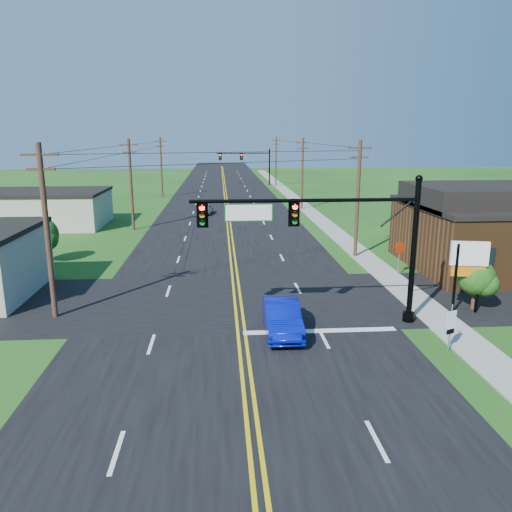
{
  "coord_description": "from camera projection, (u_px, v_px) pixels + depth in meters",
  "views": [
    {
      "loc": [
        -0.77,
        -15.46,
        9.34
      ],
      "look_at": [
        1.1,
        10.0,
        3.13
      ],
      "focal_mm": 35.0,
      "sensor_mm": 36.0,
      "label": 1
    }
  ],
  "objects": [
    {
      "name": "route_sign",
      "position": [
        451.0,
        324.0,
        21.8
      ],
      "size": [
        0.51,
        0.24,
        2.19
      ],
      "rotation": [
        0.0,
        0.0,
        0.41
      ],
      "color": "slate",
      "rests_on": "ground"
    },
    {
      "name": "signal_mast_main",
      "position": [
        326.0,
        232.0,
        24.18
      ],
      "size": [
        11.3,
        0.6,
        7.48
      ],
      "color": "black",
      "rests_on": "ground"
    },
    {
      "name": "tree_right_back",
      "position": [
        415.0,
        215.0,
        42.97
      ],
      "size": [
        3.0,
        3.0,
        4.1
      ],
      "color": "#322317",
      "rests_on": "ground"
    },
    {
      "name": "signal_mast_far",
      "position": [
        246.0,
        161.0,
        94.01
      ],
      "size": [
        10.98,
        0.6,
        7.48
      ],
      "color": "black",
      "rests_on": "ground"
    },
    {
      "name": "utility_pole_left_b",
      "position": [
        131.0,
        183.0,
        49.37
      ],
      "size": [
        1.8,
        0.28,
        9.0
      ],
      "color": "#322317",
      "rests_on": "ground"
    },
    {
      "name": "brick_building",
      "position": [
        512.0,
        236.0,
        35.56
      ],
      "size": [
        14.2,
        11.2,
        4.7
      ],
      "color": "#4F2F16",
      "rests_on": "ground"
    },
    {
      "name": "utility_pole_right_b",
      "position": [
        302.0,
        172.0,
        63.34
      ],
      "size": [
        1.8,
        0.28,
        9.0
      ],
      "color": "#322317",
      "rests_on": "ground"
    },
    {
      "name": "ground",
      "position": [
        246.0,
        412.0,
        17.25
      ],
      "size": [
        260.0,
        260.0,
        0.0
      ],
      "primitive_type": "plane",
      "color": "#184313",
      "rests_on": "ground"
    },
    {
      "name": "blue_car",
      "position": [
        282.0,
        318.0,
        24.0
      ],
      "size": [
        1.75,
        4.79,
        1.57
      ],
      "primitive_type": "imported",
      "rotation": [
        0.0,
        0.0,
        -0.02
      ],
      "color": "#0814AE",
      "rests_on": "ground"
    },
    {
      "name": "sidewalk",
      "position": [
        319.0,
        219.0,
        56.75
      ],
      "size": [
        2.0,
        160.0,
        0.08
      ],
      "primitive_type": "cube",
      "color": "gray",
      "rests_on": "ground"
    },
    {
      "name": "utility_pole_right_a",
      "position": [
        358.0,
        197.0,
        38.15
      ],
      "size": [
        1.8,
        0.28,
        9.0
      ],
      "color": "#322317",
      "rests_on": "ground"
    },
    {
      "name": "distant_car",
      "position": [
        206.0,
        209.0,
        60.14
      ],
      "size": [
        2.04,
        3.96,
        1.29
      ],
      "primitive_type": "imported",
      "rotation": [
        0.0,
        0.0,
        3.0
      ],
      "color": "#B3B3B8",
      "rests_on": "ground"
    },
    {
      "name": "utility_pole_right_c",
      "position": [
        276.0,
        161.0,
        92.42
      ],
      "size": [
        1.8,
        0.28,
        9.0
      ],
      "color": "#322317",
      "rests_on": "ground"
    },
    {
      "name": "tree_left",
      "position": [
        42.0,
        234.0,
        37.06
      ],
      "size": [
        2.4,
        2.4,
        3.37
      ],
      "color": "#322317",
      "rests_on": "ground"
    },
    {
      "name": "shrub_corner",
      "position": [
        476.0,
        277.0,
        26.94
      ],
      "size": [
        2.0,
        2.0,
        2.86
      ],
      "color": "#322317",
      "rests_on": "ground"
    },
    {
      "name": "road_cross",
      "position": [
        235.0,
        300.0,
        28.87
      ],
      "size": [
        70.0,
        10.0,
        0.04
      ],
      "primitive_type": "cube",
      "color": "black",
      "rests_on": "ground"
    },
    {
      "name": "utility_pole_left_c",
      "position": [
        161.0,
        166.0,
        75.54
      ],
      "size": [
        1.8,
        0.28,
        9.0
      ],
      "color": "#322317",
      "rests_on": "ground"
    },
    {
      "name": "road_main",
      "position": [
        226.0,
        208.0,
        65.69
      ],
      "size": [
        16.0,
        220.0,
        0.04
      ],
      "primitive_type": "cube",
      "color": "black",
      "rests_on": "ground"
    },
    {
      "name": "cream_bldg_far",
      "position": [
        46.0,
        208.0,
        52.28
      ],
      "size": [
        12.2,
        9.2,
        3.7
      ],
      "color": "#BAB49E",
      "rests_on": "ground"
    },
    {
      "name": "pylon_sign",
      "position": [
        469.0,
        261.0,
        26.16
      ],
      "size": [
        1.93,
        0.63,
        3.94
      ],
      "rotation": [
        0.0,
        0.0,
        -0.19
      ],
      "color": "black",
      "rests_on": "ground"
    },
    {
      "name": "utility_pole_left_a",
      "position": [
        47.0,
        229.0,
        25.14
      ],
      "size": [
        1.8,
        0.28,
        9.0
      ],
      "color": "#322317",
      "rests_on": "ground"
    },
    {
      "name": "stop_sign",
      "position": [
        400.0,
        251.0,
        33.76
      ],
      "size": [
        0.79,
        0.33,
        2.34
      ],
      "rotation": [
        0.0,
        0.0,
        0.36
      ],
      "color": "slate",
      "rests_on": "ground"
    }
  ]
}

